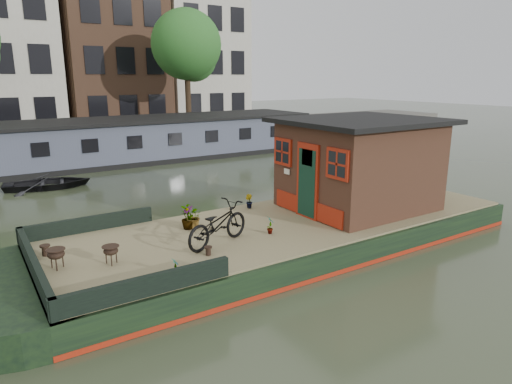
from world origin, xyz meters
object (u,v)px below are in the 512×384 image
cabin (359,163)px  brazier_rear (57,259)px  bicycle (218,224)px  brazier_front (111,255)px  potted_plant_a (270,225)px  dinghy (47,180)px

cabin → brazier_rear: size_ratio=10.23×
bicycle → brazier_front: (-2.22, 0.17, -0.27)m
brazier_rear → brazier_front: bearing=-20.6°
brazier_front → brazier_rear: brazier_rear is taller
bicycle → potted_plant_a: bearing=-110.6°
cabin → potted_plant_a: 3.45m
cabin → potted_plant_a: bearing=-171.0°
brazier_rear → dinghy: brazier_rear is taller
cabin → bicycle: bearing=-174.2°
bicycle → brazier_front: 2.24m
brazier_front → dinghy: (0.46, 10.27, -0.51)m
cabin → brazier_rear: cabin is taller
bicycle → brazier_rear: 3.18m
brazier_front → dinghy: 10.29m
bicycle → dinghy: size_ratio=0.56×
cabin → brazier_front: size_ratio=10.81×
bicycle → potted_plant_a: 1.35m
bicycle → dinghy: 10.62m
brazier_front → brazier_rear: size_ratio=0.95×
dinghy → cabin: bearing=-136.9°
brazier_front → dinghy: bearing=87.4°
potted_plant_a → brazier_front: (-3.54, 0.22, -0.03)m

